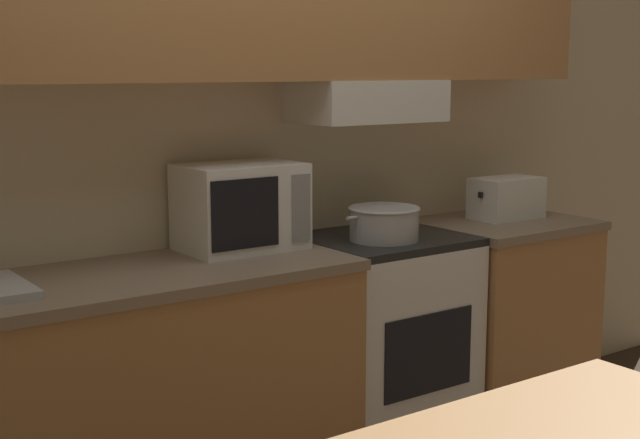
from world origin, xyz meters
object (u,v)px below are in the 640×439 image
(cooking_pot, at_px, (384,222))
(toaster, at_px, (506,198))
(stove_range, at_px, (382,348))
(microwave, at_px, (241,207))

(cooking_pot, xyz_separation_m, toaster, (0.75, 0.07, 0.02))
(stove_range, bearing_deg, toaster, 0.81)
(stove_range, xyz_separation_m, microwave, (-0.57, 0.10, 0.61))
(cooking_pot, relative_size, microwave, 0.83)
(microwave, bearing_deg, toaster, -4.26)
(stove_range, relative_size, cooking_pot, 2.58)
(cooking_pot, height_order, microwave, microwave)
(cooking_pot, distance_m, toaster, 0.75)
(microwave, relative_size, toaster, 1.34)
(microwave, bearing_deg, stove_range, -10.32)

